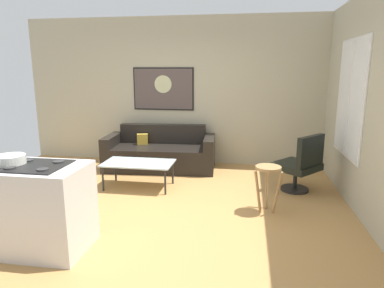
{
  "coord_description": "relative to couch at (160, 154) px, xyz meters",
  "views": [
    {
      "loc": [
        1.19,
        -4.14,
        1.82
      ],
      "look_at": [
        0.37,
        0.9,
        0.7
      ],
      "focal_mm": 31.94,
      "sensor_mm": 36.0,
      "label": 1
    }
  ],
  "objects": [
    {
      "name": "back_wall",
      "position": [
        0.39,
        0.57,
        1.12
      ],
      "size": [
        6.4,
        0.05,
        2.8
      ],
      "primitive_type": "cube",
      "color": "#B3AA8D",
      "rests_on": "ground"
    },
    {
      "name": "couch",
      "position": [
        0.0,
        0.0,
        0.0
      ],
      "size": [
        2.06,
        0.99,
        0.79
      ],
      "color": "black",
      "rests_on": "ground"
    },
    {
      "name": "coffee_table",
      "position": [
        -0.07,
        -1.08,
        0.1
      ],
      "size": [
        1.08,
        0.6,
        0.4
      ],
      "color": "silver",
      "rests_on": "ground"
    },
    {
      "name": "bar_stool",
      "position": [
        1.87,
        -1.71,
        0.2
      ],
      "size": [
        0.37,
        0.37,
        0.61
      ],
      "color": "#A27B4B",
      "rests_on": "ground"
    },
    {
      "name": "wall_painting",
      "position": [
        -0.05,
        0.52,
        1.17
      ],
      "size": [
        1.19,
        0.03,
        0.82
      ],
      "color": "black"
    },
    {
      "name": "mixing_bowl",
      "position": [
        -0.74,
        -3.05,
        0.65
      ],
      "size": [
        0.29,
        0.29,
        0.1
      ],
      "color": "silver",
      "rests_on": "kitchen_counter"
    },
    {
      "name": "window",
      "position": [
        2.98,
        -0.96,
        1.14
      ],
      "size": [
        0.03,
        1.27,
        1.63
      ],
      "color": "silver"
    },
    {
      "name": "kitchen_counter",
      "position": [
        -0.74,
        -3.05,
        0.17
      ],
      "size": [
        1.5,
        0.66,
        0.91
      ],
      "color": "silver",
      "rests_on": "ground"
    },
    {
      "name": "ground",
      "position": [
        0.39,
        -1.86,
        -0.3
      ],
      "size": [
        6.4,
        6.4,
        0.04
      ],
      "primitive_type": "cube",
      "color": "#B5844A"
    },
    {
      "name": "armchair",
      "position": [
        2.39,
        -0.89,
        0.16
      ],
      "size": [
        0.82,
        0.82,
        0.89
      ],
      "color": "black",
      "rests_on": "ground"
    },
    {
      "name": "right_wall",
      "position": [
        3.02,
        -1.56,
        1.12
      ],
      "size": [
        0.05,
        6.4,
        2.8
      ],
      "primitive_type": "cube",
      "color": "#B0AB91",
      "rests_on": "ground"
    }
  ]
}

